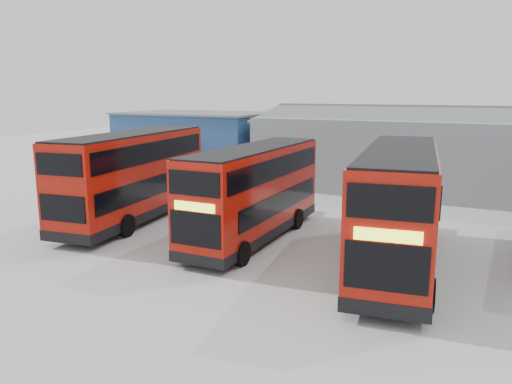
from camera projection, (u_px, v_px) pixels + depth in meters
name	position (u px, v px, depth m)	size (l,w,h in m)	color
ground_plane	(247.00, 258.00, 20.88)	(120.00, 120.00, 0.00)	#A6A6A1
office_block	(198.00, 143.00, 42.27)	(12.30, 8.32, 5.12)	navy
maintenance_shed	(482.00, 154.00, 34.45)	(30.50, 12.00, 5.89)	gray
double_decker_left	(134.00, 177.00, 26.48)	(4.08, 11.43, 4.74)	#A81309
double_decker_centre	(254.00, 194.00, 23.18)	(2.75, 10.35, 4.36)	#A81309
double_decker_right	(397.00, 209.00, 19.34)	(4.19, 11.43, 4.73)	#A81309
panel_van	(136.00, 165.00, 39.24)	(2.83, 4.91, 2.02)	white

